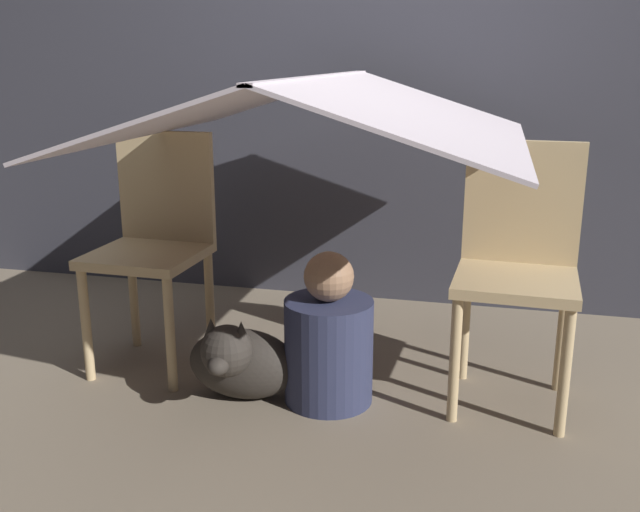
{
  "coord_description": "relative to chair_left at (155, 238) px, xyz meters",
  "views": [
    {
      "loc": [
        0.58,
        -2.29,
        1.18
      ],
      "look_at": [
        0.0,
        0.07,
        0.5
      ],
      "focal_mm": 40.0,
      "sensor_mm": 36.0,
      "label": 1
    }
  ],
  "objects": [
    {
      "name": "chair_left",
      "position": [
        0.0,
        0.0,
        0.0
      ],
      "size": [
        0.41,
        0.41,
        0.9
      ],
      "rotation": [
        0.0,
        0.0,
        -0.04
      ],
      "color": "#D1B27F",
      "rests_on": "ground_plane"
    },
    {
      "name": "chair_right",
      "position": [
        1.35,
        -0.0,
        0.0
      ],
      "size": [
        0.42,
        0.42,
        0.9
      ],
      "rotation": [
        0.0,
        0.0,
        -0.05
      ],
      "color": "#D1B27F",
      "rests_on": "ground_plane"
    },
    {
      "name": "sheet_canopy",
      "position": [
        0.67,
        -0.07,
        0.51
      ],
      "size": [
        1.36,
        1.49,
        0.22
      ],
      "color": "silver"
    },
    {
      "name": "ground_plane",
      "position": [
        0.67,
        -0.14,
        -0.5
      ],
      "size": [
        8.8,
        8.8,
        0.0
      ],
      "primitive_type": "plane",
      "color": "gray"
    },
    {
      "name": "person_front",
      "position": [
        0.73,
        -0.19,
        -0.28
      ],
      "size": [
        0.31,
        0.31,
        0.54
      ],
      "color": "#2D3351",
      "rests_on": "ground_plane"
    },
    {
      "name": "dog",
      "position": [
        0.43,
        -0.27,
        -0.35
      ],
      "size": [
        0.4,
        0.38,
        0.35
      ],
      "color": "#332D28",
      "rests_on": "ground_plane"
    },
    {
      "name": "wall_back",
      "position": [
        0.67,
        0.97,
        0.75
      ],
      "size": [
        7.0,
        0.05,
        2.5
      ],
      "color": "#3D3D47",
      "rests_on": "ground_plane"
    }
  ]
}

